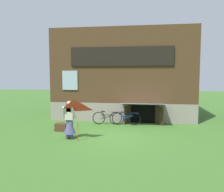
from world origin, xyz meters
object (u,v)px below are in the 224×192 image
object	(u,v)px
bicycle_blue	(126,119)
wooden_crate	(62,127)
kite	(74,110)
person	(69,123)
bicycle_black	(107,118)

from	to	relation	value
bicycle_blue	wooden_crate	bearing A→B (deg)	-148.27
kite	bicycle_blue	world-z (taller)	kite
person	kite	distance (m)	0.94
bicycle_blue	wooden_crate	world-z (taller)	bicycle_blue
kite	wooden_crate	world-z (taller)	kite
person	kite	world-z (taller)	kite
wooden_crate	bicycle_blue	bearing A→B (deg)	30.46
person	wooden_crate	distance (m)	1.58
person	bicycle_blue	xyz separation A→B (m)	(2.13, 3.00, -0.32)
person	bicycle_black	world-z (taller)	person
bicycle_black	wooden_crate	bearing A→B (deg)	-144.50
person	bicycle_blue	distance (m)	3.69
bicycle_blue	bicycle_black	distance (m)	1.03
bicycle_black	kite	bearing A→B (deg)	-107.82
person	wooden_crate	bearing A→B (deg)	107.70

